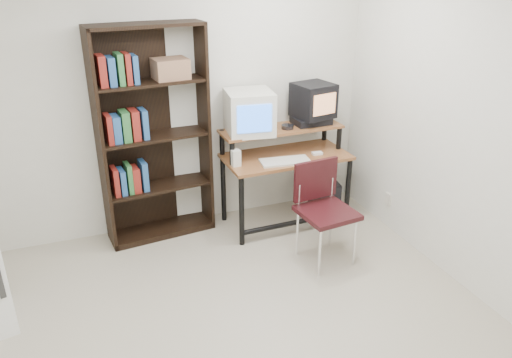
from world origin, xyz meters
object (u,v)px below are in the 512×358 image
object	(u,v)px
computer_desk	(285,159)
crt_tv	(313,100)
crt_monitor	(249,112)
bookshelf	(152,134)
school_chair	(323,202)
pc_tower	(324,196)

from	to	relation	value
computer_desk	crt_tv	xyz separation A→B (m)	(0.35, 0.12, 0.53)
crt_monitor	bookshelf	xyz separation A→B (m)	(-0.90, 0.14, -0.15)
crt_tv	school_chair	xyz separation A→B (m)	(-0.32, -0.87, -0.66)
crt_tv	pc_tower	xyz separation A→B (m)	(0.10, -0.15, -1.01)
computer_desk	crt_monitor	size ratio (longest dim) A/B	2.55
crt_monitor	bookshelf	world-z (taller)	bookshelf
school_chair	crt_monitor	bearing A→B (deg)	107.62
pc_tower	bookshelf	xyz separation A→B (m)	(-1.69, 0.27, 0.81)
crt_monitor	pc_tower	distance (m)	1.25
computer_desk	crt_monitor	xyz separation A→B (m)	(-0.34, 0.10, 0.48)
school_chair	bookshelf	bearing A→B (deg)	136.36
pc_tower	bookshelf	world-z (taller)	bookshelf
pc_tower	school_chair	bearing A→B (deg)	-111.92
bookshelf	pc_tower	bearing A→B (deg)	-15.25
computer_desk	crt_tv	size ratio (longest dim) A/B	2.96
crt_monitor	school_chair	size ratio (longest dim) A/B	0.54
crt_monitor	school_chair	bearing A→B (deg)	-58.96
pc_tower	computer_desk	bearing A→B (deg)	-175.65
school_chair	bookshelf	world-z (taller)	bookshelf
pc_tower	bookshelf	distance (m)	1.89
crt_monitor	pc_tower	bearing A→B (deg)	-2.16
crt_monitor	crt_tv	world-z (taller)	crt_tv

